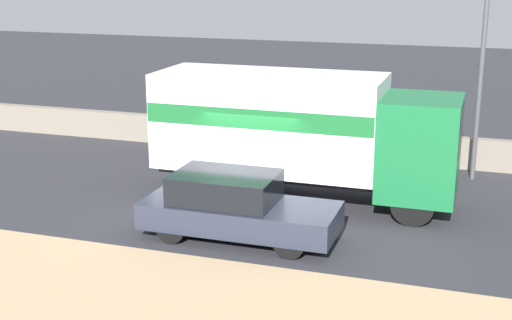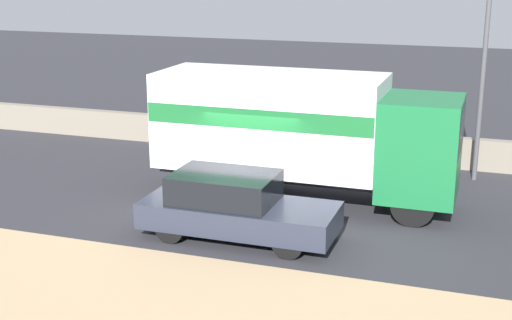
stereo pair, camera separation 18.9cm
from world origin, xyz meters
name	(u,v)px [view 2 (the right image)]	position (x,y,z in m)	size (l,w,h in m)	color
ground_plane	(236,225)	(0.00, 0.00, 0.00)	(80.00, 80.00, 0.00)	#2D2D33
stone_wall_backdrop	(309,141)	(0.00, 6.83, 0.48)	(60.00, 0.35, 0.96)	gray
street_lamp	(486,42)	(5.29, 5.74, 4.00)	(0.56, 0.28, 6.90)	#4C4C51
box_truck	(298,128)	(0.89, 2.29, 1.98)	(7.83, 2.43, 3.37)	#196B38
car_hatchback	(235,206)	(0.26, -0.76, 0.75)	(4.48, 1.78, 1.52)	#282D3D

